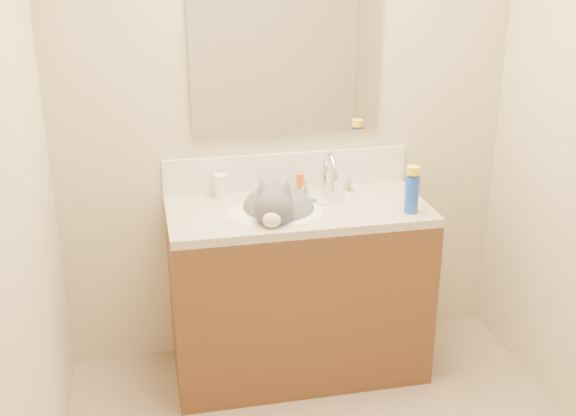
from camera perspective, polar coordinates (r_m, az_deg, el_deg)
name	(u,v)px	position (r m, az deg, el deg)	size (l,w,h in m)	color
room_shell	(370,130)	(2.22, 6.50, 6.17)	(2.24, 2.54, 2.52)	beige
vanity_cabinet	(298,294)	(3.50, 0.80, -6.81)	(1.20, 0.55, 0.82)	brown
counter_slab	(299,211)	(3.31, 0.84, -0.26)	(1.20, 0.55, 0.04)	#C1B197
basin	(274,226)	(3.28, -1.10, -1.42)	(0.45, 0.36, 0.14)	white
faucet	(329,177)	(3.44, 3.27, 2.44)	(0.28, 0.20, 0.21)	silver
cat	(278,212)	(3.28, -0.79, -0.35)	(0.44, 0.51, 0.35)	#514E51
backsplash	(287,171)	(3.52, -0.10, 2.96)	(1.20, 0.02, 0.18)	white
mirror	(287,48)	(3.38, -0.10, 12.50)	(0.90, 0.02, 0.80)	white
pill_bottle	(220,186)	(3.43, -5.37, 1.75)	(0.06, 0.06, 0.11)	white
pill_label	(220,188)	(3.43, -5.37, 1.58)	(0.06, 0.06, 0.04)	#D64523
silver_jar	(275,187)	(3.48, -1.06, 1.63)	(0.05, 0.05, 0.05)	#B7B7BC
amber_bottle	(300,183)	(3.49, 0.97, 2.01)	(0.04, 0.04, 0.09)	orange
toothbrush	(315,201)	(3.37, 2.14, 0.58)	(0.02, 0.15, 0.01)	white
toothbrush_head	(315,200)	(3.37, 2.14, 0.63)	(0.02, 0.03, 0.02)	#6189CE
spray_can	(412,194)	(3.27, 9.75, 1.07)	(0.06, 0.06, 0.17)	blue
spray_cap	(413,170)	(3.23, 9.87, 2.94)	(0.06, 0.06, 0.04)	yellow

